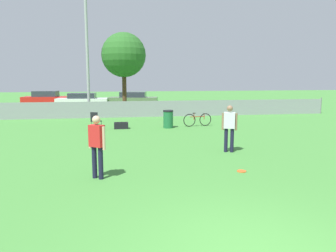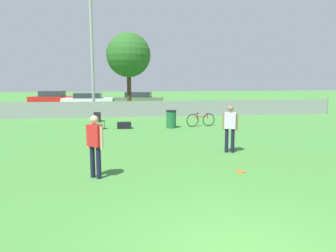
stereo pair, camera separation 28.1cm
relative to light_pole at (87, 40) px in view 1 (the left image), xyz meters
name	(u,v)px [view 1 (the left image)]	position (x,y,z in m)	size (l,w,h in m)	color
fence_backline	(144,109)	(3.76, -1.42, -4.69)	(26.89, 0.07, 1.21)	gray
light_pole	(87,40)	(0.00, 0.00, 0.00)	(0.90, 0.36, 8.93)	#9E9EA3
tree_near_pole	(124,55)	(2.56, 1.22, -0.90)	(3.30, 3.30, 6.01)	#4C331E
player_thrower_red	(97,142)	(1.25, -15.09, -4.25)	(0.45, 0.42, 1.71)	#191933
player_receiver_white	(229,125)	(5.82, -12.64, -4.25)	(0.52, 0.36, 1.71)	#191933
frisbee_disc	(242,171)	(5.32, -15.11, -5.22)	(0.27, 0.27, 0.03)	#E5591E
folding_chair_sideline	(95,120)	(0.76, -6.51, -4.72)	(0.57, 0.58, 0.92)	#333338
bicycle_sideline	(198,120)	(6.31, -6.25, -4.87)	(1.66, 0.44, 0.76)	black
trash_bin	(168,119)	(4.60, -6.58, -4.75)	(0.55, 0.55, 0.96)	#1E6638
gear_bag_sideline	(121,126)	(2.08, -6.42, -5.07)	(0.74, 0.41, 0.36)	black
parked_car_red	(46,99)	(-4.64, 9.02, -4.55)	(4.35, 2.18, 1.43)	black
parked_car_white	(82,100)	(-1.07, 6.95, -4.60)	(4.69, 2.04, 1.29)	black
parked_car_olive	(133,99)	(3.58, 7.36, -4.58)	(4.83, 2.67, 1.35)	black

